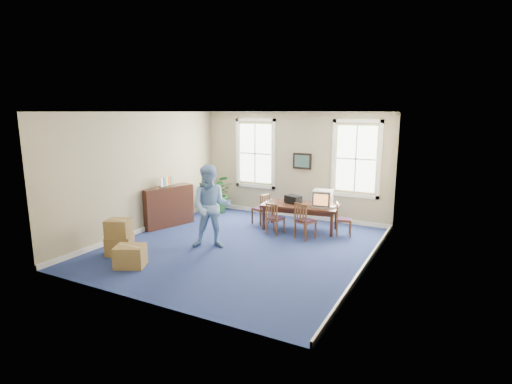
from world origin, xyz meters
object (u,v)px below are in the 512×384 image
at_px(man, 211,207).
at_px(potted_plant, 218,193).
at_px(chair_near_left, 275,218).
at_px(credenza, 167,205).
at_px(conference_table, 300,217).
at_px(cardboard_boxes, 130,236).
at_px(crt_tv, 323,198).

relative_size(man, potted_plant, 1.58).
relative_size(chair_near_left, credenza, 0.57).
distance_m(conference_table, credenza, 3.76).
bearing_deg(potted_plant, cardboard_boxes, -85.13).
relative_size(credenza, potted_plant, 1.19).
relative_size(conference_table, potted_plant, 1.64).
distance_m(crt_tv, potted_plant, 3.72).
xyz_separation_m(crt_tv, man, (-1.93, -2.43, 0.07)).
bearing_deg(crt_tv, credenza, -168.01).
bearing_deg(crt_tv, man, -136.15).
xyz_separation_m(potted_plant, cardboard_boxes, (0.36, -4.24, -0.20)).
height_order(conference_table, credenza, credenza).
bearing_deg(credenza, crt_tv, 37.44).
bearing_deg(credenza, conference_table, 39.91).
bearing_deg(man, conference_table, 35.32).
xyz_separation_m(man, potted_plant, (-1.74, 2.96, -0.37)).
relative_size(crt_tv, man, 0.27).
distance_m(conference_table, chair_near_left, 0.83).
bearing_deg(crt_tv, conference_table, 176.71).
bearing_deg(credenza, potted_plant, 95.87).
height_order(credenza, cardboard_boxes, credenza).
distance_m(credenza, cardboard_boxes, 2.38).
bearing_deg(cardboard_boxes, conference_table, 53.63).
distance_m(man, cardboard_boxes, 1.96).
height_order(conference_table, potted_plant, potted_plant).
distance_m(conference_table, cardboard_boxes, 4.54).
bearing_deg(chair_near_left, credenza, 23.39).
relative_size(potted_plant, cardboard_boxes, 0.83).
bearing_deg(conference_table, man, -126.31).
height_order(chair_near_left, man, man).
relative_size(crt_tv, chair_near_left, 0.62).
xyz_separation_m(chair_near_left, potted_plant, (-2.63, 1.29, 0.20)).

